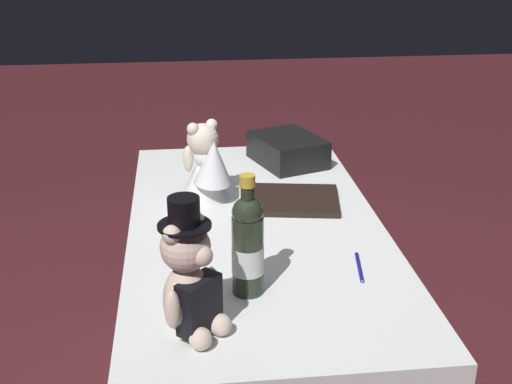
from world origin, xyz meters
TOP-DOWN VIEW (x-y plane):
  - reception_table at (0.00, 0.00)m, footprint 1.40×0.72m
  - teddy_bear_groom at (-0.53, 0.20)m, footprint 0.15×0.14m
  - teddy_bear_bride at (0.20, 0.13)m, footprint 0.21×0.19m
  - champagne_bottle at (-0.37, 0.06)m, footprint 0.07×0.07m
  - signing_pen at (-0.30, -0.23)m, footprint 0.15×0.03m
  - gift_case_black at (0.50, -0.17)m, footprint 0.31×0.28m
  - guestbook at (0.14, -0.12)m, footprint 0.27×0.33m

SIDE VIEW (x-z plane):
  - reception_table at x=0.00m, z-range 0.00..0.74m
  - signing_pen at x=-0.30m, z-range 0.74..0.75m
  - guestbook at x=0.14m, z-range 0.74..0.76m
  - gift_case_black at x=0.50m, z-range 0.74..0.84m
  - teddy_bear_bride at x=0.20m, z-range 0.73..0.98m
  - champagne_bottle at x=-0.37m, z-range 0.72..1.01m
  - teddy_bear_groom at x=-0.53m, z-range 0.71..1.02m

